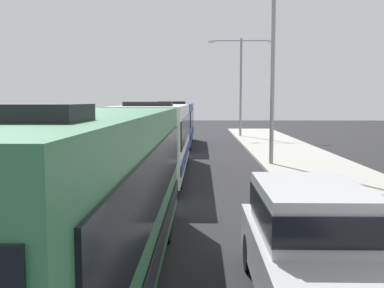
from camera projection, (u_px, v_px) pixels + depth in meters
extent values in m
cube|color=#33724C|center=(83.00, 195.00, 7.37)|extent=(2.50, 10.53, 2.70)
cube|color=black|center=(160.00, 174.00, 7.31)|extent=(0.04, 9.69, 1.00)
cube|color=black|center=(5.00, 174.00, 7.36)|extent=(0.04, 9.69, 1.00)
cube|color=black|center=(161.00, 243.00, 7.42)|extent=(0.03, 10.00, 0.36)
cylinder|color=black|center=(165.00, 220.00, 10.34)|extent=(0.28, 1.00, 1.00)
cylinder|color=black|center=(70.00, 220.00, 10.39)|extent=(0.28, 1.00, 1.00)
cube|color=silver|center=(157.00, 136.00, 19.80)|extent=(2.50, 10.87, 2.70)
cube|color=black|center=(186.00, 128.00, 19.74)|extent=(0.04, 10.00, 1.00)
cube|color=black|center=(129.00, 128.00, 19.80)|extent=(0.04, 10.00, 1.00)
cube|color=black|center=(141.00, 140.00, 14.35)|extent=(2.30, 0.04, 1.20)
cube|color=navy|center=(186.00, 154.00, 19.85)|extent=(0.03, 10.33, 0.36)
cube|color=black|center=(148.00, 104.00, 16.42)|extent=(1.75, 0.90, 0.16)
cylinder|color=black|center=(179.00, 176.00, 16.54)|extent=(0.28, 1.00, 1.00)
cylinder|color=black|center=(119.00, 175.00, 16.59)|extent=(0.28, 1.00, 1.00)
cylinder|color=black|center=(185.00, 155.00, 22.87)|extent=(0.28, 1.00, 1.00)
cylinder|color=black|center=(142.00, 155.00, 22.92)|extent=(0.28, 1.00, 1.00)
cube|color=#284C8C|center=(175.00, 122.00, 32.75)|extent=(2.50, 10.67, 2.70)
cube|color=black|center=(192.00, 117.00, 32.69)|extent=(0.04, 9.82, 1.00)
cube|color=black|center=(157.00, 117.00, 32.75)|extent=(0.04, 9.82, 1.00)
cube|color=black|center=(170.00, 121.00, 27.40)|extent=(2.30, 0.04, 1.20)
cube|color=navy|center=(192.00, 133.00, 32.80)|extent=(0.03, 10.14, 0.36)
cube|color=black|center=(172.00, 103.00, 29.43)|extent=(1.75, 0.90, 0.16)
cylinder|color=black|center=(189.00, 143.00, 29.55)|extent=(0.28, 1.00, 1.00)
cylinder|color=black|center=(155.00, 143.00, 29.60)|extent=(0.28, 1.00, 1.00)
cylinder|color=black|center=(191.00, 136.00, 35.77)|extent=(0.28, 1.00, 1.00)
cylinder|color=black|center=(163.00, 135.00, 35.81)|extent=(0.28, 1.00, 1.00)
cube|color=#B7B7BC|center=(311.00, 261.00, 7.17)|extent=(1.84, 4.49, 0.80)
cube|color=#B7B7BC|center=(310.00, 209.00, 7.24)|extent=(1.62, 2.60, 0.80)
cube|color=black|center=(310.00, 209.00, 7.24)|extent=(1.66, 2.69, 0.44)
cylinder|color=black|center=(250.00, 253.00, 8.60)|extent=(0.22, 0.70, 0.70)
cylinder|color=black|center=(336.00, 253.00, 8.57)|extent=(0.22, 0.70, 0.70)
cylinder|color=gray|center=(273.00, 72.00, 21.88)|extent=(0.20, 0.20, 9.00)
cylinder|color=gray|center=(241.00, 88.00, 39.65)|extent=(0.20, 0.20, 8.54)
cylinder|color=gray|center=(226.00, 41.00, 39.29)|extent=(2.59, 0.10, 0.10)
cube|color=silver|center=(212.00, 42.00, 39.33)|extent=(0.56, 0.28, 0.16)
cylinder|color=gray|center=(256.00, 41.00, 39.24)|extent=(2.59, 0.10, 0.10)
cube|color=silver|center=(271.00, 41.00, 39.22)|extent=(0.56, 0.28, 0.16)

